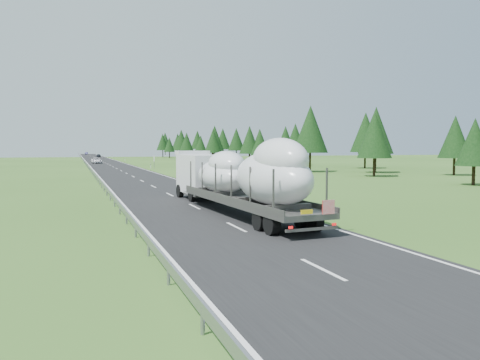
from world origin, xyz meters
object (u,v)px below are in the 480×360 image
object	(u,v)px
distant_car_dark	(99,156)
highway_sign	(154,159)
boat_truck	(236,176)
distant_car_blue	(86,153)
distant_van	(96,161)

from	to	relation	value
distant_car_dark	highway_sign	bearing A→B (deg)	-91.31
boat_truck	distant_car_blue	world-z (taller)	boat_truck
distant_car_dark	distant_car_blue	distance (m)	78.74
distant_van	distant_car_dark	distance (m)	82.08
distant_car_dark	distant_car_blue	world-z (taller)	distant_car_blue
distant_car_dark	distant_van	bearing A→B (deg)	-96.99
distant_van	boat_truck	bearing A→B (deg)	-89.02
distant_car_dark	distant_car_blue	bearing A→B (deg)	88.41
boat_truck	distant_van	world-z (taller)	boat_truck
boat_truck	distant_van	distance (m)	99.22
boat_truck	highway_sign	bearing A→B (deg)	85.25
distant_van	distant_car_blue	world-z (taller)	distant_van
highway_sign	distant_car_blue	bearing A→B (deg)	92.43
highway_sign	boat_truck	bearing A→B (deg)	-94.75
distant_van	distant_car_dark	xyz separation A→B (m)	(4.49, 81.95, -0.07)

